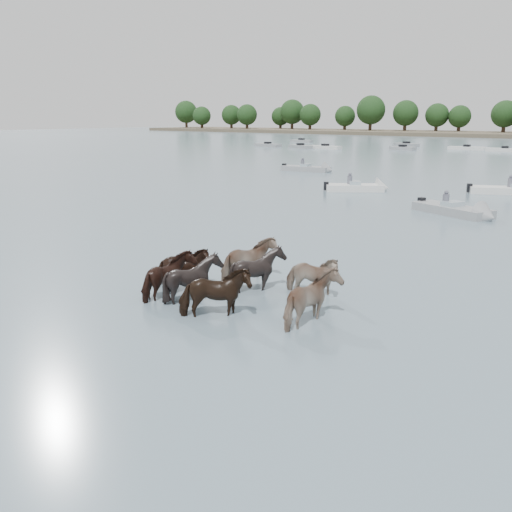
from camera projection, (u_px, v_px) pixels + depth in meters
The scene contains 7 objects.
ground at pixel (128, 297), 16.43m from camera, with size 400.00×400.00×0.00m, color slate.
shoreline at pixel (353, 132), 172.81m from camera, with size 160.00×30.00×1.00m, color #4C4233.
pony_herd at pixel (237, 280), 16.16m from camera, with size 7.07×5.21×1.66m.
motorboat_a at pixel (364, 188), 39.61m from camera, with size 4.71×3.93×1.92m.
motorboat_b at pixel (463, 212), 29.58m from camera, with size 5.25×3.41×1.92m.
motorboat_f at pixel (313, 169), 53.62m from camera, with size 5.57×2.28×1.92m.
treeline at pixel (366, 113), 169.06m from camera, with size 149.22×22.63×12.48m.
Camera 1 is at (12.57, -10.02, 5.35)m, focal length 37.67 mm.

